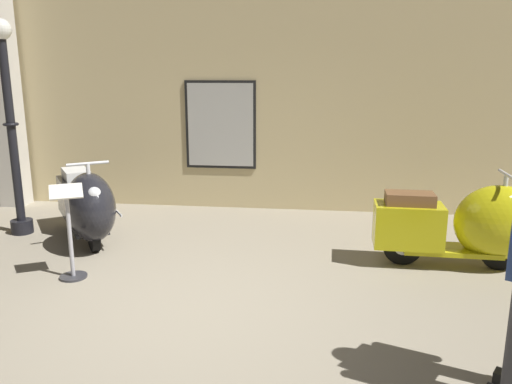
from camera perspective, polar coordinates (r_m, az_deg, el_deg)
The scene contains 6 objects.
ground_plane at distance 4.65m, azimuth -7.55°, elevation -13.65°, with size 60.00×60.00×0.00m, color gray.
showroom_back_wall at distance 7.89m, azimuth -1.87°, elevation 11.57°, with size 18.00×0.63×3.72m.
scooter_0 at distance 6.65m, azimuth -18.54°, elevation -1.37°, with size 1.43×1.74×1.08m.
scooter_1 at distance 5.97m, azimuth 22.91°, elevation -3.42°, with size 1.77×0.59×1.07m.
lamppost at distance 7.24m, azimuth -25.86°, elevation 6.80°, with size 0.28×0.28×2.75m.
info_stanchion at distance 5.59m, azimuth -20.16°, elevation -5.17°, with size 0.39×0.35×0.99m.
Camera 1 is at (1.10, -4.00, 2.10)m, focal length 35.55 mm.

